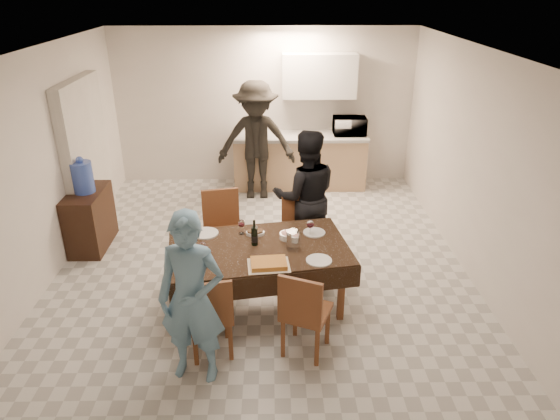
{
  "coord_description": "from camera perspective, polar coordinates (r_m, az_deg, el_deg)",
  "views": [
    {
      "loc": [
        0.13,
        -5.37,
        3.28
      ],
      "look_at": [
        0.22,
        -0.3,
        0.92
      ],
      "focal_mm": 32.0,
      "sensor_mm": 36.0,
      "label": 1
    }
  ],
  "objects": [
    {
      "name": "floor",
      "position": [
        6.29,
        -2.03,
        -6.46
      ],
      "size": [
        5.0,
        6.0,
        0.02
      ],
      "primitive_type": "cube",
      "color": "beige",
      "rests_on": "ground"
    },
    {
      "name": "ceiling",
      "position": [
        5.41,
        -2.46,
        17.74
      ],
      "size": [
        5.0,
        6.0,
        0.02
      ],
      "primitive_type": "cube",
      "color": "white",
      "rests_on": "wall_back"
    },
    {
      "name": "wall_back",
      "position": [
        8.6,
        -1.84,
        11.66
      ],
      "size": [
        5.0,
        0.02,
        2.6
      ],
      "primitive_type": "cube",
      "color": "silver",
      "rests_on": "floor"
    },
    {
      "name": "wall_front",
      "position": [
        3.09,
        -3.31,
        -14.96
      ],
      "size": [
        5.0,
        0.02,
        2.6
      ],
      "primitive_type": "cube",
      "color": "silver",
      "rests_on": "floor"
    },
    {
      "name": "wall_left",
      "position": [
        6.3,
        -25.67,
        4.12
      ],
      "size": [
        0.02,
        6.0,
        2.6
      ],
      "primitive_type": "cube",
      "color": "silver",
      "rests_on": "floor"
    },
    {
      "name": "wall_right",
      "position": [
        6.19,
        21.67,
        4.52
      ],
      "size": [
        0.02,
        6.0,
        2.6
      ],
      "primitive_type": "cube",
      "color": "silver",
      "rests_on": "floor"
    },
    {
      "name": "stub_partition",
      "position": [
        7.39,
        -21.21,
        5.7
      ],
      "size": [
        0.15,
        1.4,
        2.1
      ],
      "primitive_type": "cube",
      "color": "beige",
      "rests_on": "floor"
    },
    {
      "name": "kitchen_base_cabinet",
      "position": [
        8.55,
        2.25,
        5.49
      ],
      "size": [
        2.2,
        0.6,
        0.86
      ],
      "primitive_type": "cube",
      "color": "tan",
      "rests_on": "floor"
    },
    {
      "name": "kitchen_worktop",
      "position": [
        8.41,
        2.31,
        8.41
      ],
      "size": [
        2.24,
        0.64,
        0.05
      ],
      "primitive_type": "cube",
      "color": "#B0B0AB",
      "rests_on": "kitchen_base_cabinet"
    },
    {
      "name": "upper_cabinet",
      "position": [
        8.34,
        4.5,
        15.04
      ],
      "size": [
        1.2,
        0.34,
        0.7
      ],
      "primitive_type": "cube",
      "color": "silver",
      "rests_on": "wall_back"
    },
    {
      "name": "dining_table",
      "position": [
        5.26,
        -2.37,
        -4.54
      ],
      "size": [
        2.01,
        1.38,
        0.72
      ],
      "rotation": [
        0.0,
        0.0,
        0.17
      ],
      "color": "black",
      "rests_on": "floor"
    },
    {
      "name": "chair_near_left",
      "position": [
        4.67,
        -8.19,
        -11.19
      ],
      "size": [
        0.48,
        0.48,
        0.48
      ],
      "rotation": [
        0.0,
        0.0,
        0.21
      ],
      "color": "brown",
      "rests_on": "floor"
    },
    {
      "name": "chair_near_right",
      "position": [
        4.64,
        3.11,
        -11.04
      ],
      "size": [
        0.54,
        0.56,
        0.49
      ],
      "rotation": [
        0.0,
        0.0,
        -0.39
      ],
      "color": "brown",
      "rests_on": "floor"
    },
    {
      "name": "chair_far_left",
      "position": [
        5.91,
        -6.59,
        -2.15
      ],
      "size": [
        0.53,
        0.54,
        0.53
      ],
      "rotation": [
        0.0,
        0.0,
        3.35
      ],
      "color": "brown",
      "rests_on": "floor"
    },
    {
      "name": "chair_far_right",
      "position": [
        5.92,
        2.15,
        -2.55
      ],
      "size": [
        0.41,
        0.41,
        0.48
      ],
      "rotation": [
        0.0,
        0.0,
        3.12
      ],
      "color": "brown",
      "rests_on": "floor"
    },
    {
      "name": "console",
      "position": [
        7.04,
        -20.89,
        -0.99
      ],
      "size": [
        0.42,
        0.85,
        0.78
      ],
      "primitive_type": "cube",
      "color": "black",
      "rests_on": "floor"
    },
    {
      "name": "water_jug",
      "position": [
        6.82,
        -21.64,
        3.5
      ],
      "size": [
        0.27,
        0.27,
        0.4
      ],
      "primitive_type": "cylinder",
      "color": "#4163D1",
      "rests_on": "console"
    },
    {
      "name": "wine_bottle",
      "position": [
        5.22,
        -2.94,
        -2.59
      ],
      "size": [
        0.07,
        0.07,
        0.29
      ],
      "primitive_type": null,
      "color": "black",
      "rests_on": "dining_table"
    },
    {
      "name": "water_pitcher",
      "position": [
        5.15,
        1.49,
        -3.46
      ],
      "size": [
        0.14,
        0.14,
        0.21
      ],
      "primitive_type": "cylinder",
      "color": "white",
      "rests_on": "dining_table"
    },
    {
      "name": "savoury_tart",
      "position": [
        4.9,
        -1.3,
        -6.13
      ],
      "size": [
        0.43,
        0.34,
        0.05
      ],
      "primitive_type": "cube",
      "rotation": [
        0.0,
        0.0,
        0.09
      ],
      "color": "#CA813B",
      "rests_on": "dining_table"
    },
    {
      "name": "salad_bowl",
      "position": [
        5.39,
        0.85,
        -2.96
      ],
      "size": [
        0.17,
        0.17,
        0.07
      ],
      "primitive_type": "cylinder",
      "color": "silver",
      "rests_on": "dining_table"
    },
    {
      "name": "mushroom_dish",
      "position": [
        5.48,
        -2.84,
        -2.65
      ],
      "size": [
        0.19,
        0.19,
        0.03
      ],
      "primitive_type": "cylinder",
      "color": "silver",
      "rests_on": "dining_table"
    },
    {
      "name": "wine_glass_a",
      "position": [
        5.02,
        -8.77,
        -4.64
      ],
      "size": [
        0.09,
        0.09,
        0.2
      ],
      "primitive_type": null,
      "color": "white",
      "rests_on": "dining_table"
    },
    {
      "name": "wine_glass_b",
      "position": [
        5.43,
        3.47,
        -2.04
      ],
      "size": [
        0.08,
        0.08,
        0.19
      ],
      "primitive_type": null,
      "color": "white",
      "rests_on": "dining_table"
    },
    {
      "name": "wine_glass_c",
      "position": [
        5.48,
        -4.42,
        -1.93
      ],
      "size": [
        0.08,
        0.08,
        0.17
      ],
      "primitive_type": null,
      "color": "white",
      "rests_on": "dining_table"
    },
    {
      "name": "plate_near_left",
      "position": [
        5.03,
        -9.33,
        -5.82
      ],
      "size": [
        0.26,
        0.26,
        0.02
      ],
      "primitive_type": "cylinder",
      "color": "silver",
      "rests_on": "dining_table"
    },
    {
      "name": "plate_near_right",
      "position": [
        5.0,
        4.47,
        -5.77
      ],
      "size": [
        0.26,
        0.26,
        0.01
      ],
      "primitive_type": "cylinder",
      "color": "silver",
      "rests_on": "dining_table"
    },
    {
      "name": "plate_far_left",
      "position": [
        5.55,
        -8.52,
        -2.65
      ],
      "size": [
        0.29,
        0.29,
        0.02
      ],
      "primitive_type": "cylinder",
      "color": "silver",
      "rests_on": "dining_table"
    },
    {
      "name": "plate_far_right",
      "position": [
        5.52,
        3.93,
        -2.59
      ],
      "size": [
        0.24,
        0.24,
        0.01
      ],
      "primitive_type": "cylinder",
      "color": "silver",
      "rests_on": "dining_table"
    },
    {
      "name": "microwave",
      "position": [
        8.45,
        7.97,
        9.49
      ],
      "size": [
        0.53,
        0.36,
        0.3
      ],
      "primitive_type": "imported",
      "rotation": [
        0.0,
        0.0,
        3.14
      ],
      "color": "silver",
      "rests_on": "kitchen_worktop"
    },
    {
      "name": "person_near",
      "position": [
        4.36,
        -10.05,
        -10.03
      ],
      "size": [
        0.64,
        0.47,
        1.61
      ],
      "primitive_type": "imported",
      "rotation": [
        0.0,
        0.0,
        -0.16
      ],
      "color": "#5D89A6",
      "rests_on": "floor"
    },
    {
      "name": "person_far",
      "position": [
        6.15,
        2.95,
        1.56
      ],
      "size": [
        0.86,
        0.7,
        1.68
      ],
      "primitive_type": "imported",
      "rotation": [
        0.0,
        0.0,
        3.22
      ],
      "color": "black",
      "rests_on": "floor"
    },
    {
      "name": "person_kitchen",
      "position": [
        7.95,
        -2.73,
        7.88
      ],
      "size": [
        1.22,
        0.7,
        1.89
      ],
      "primitive_type": "imported",
      "color": "black",
      "rests_on": "floor"
    }
  ]
}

